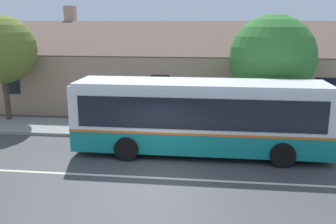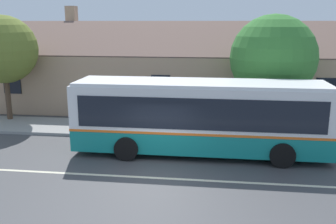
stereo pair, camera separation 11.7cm
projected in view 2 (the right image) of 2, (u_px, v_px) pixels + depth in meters
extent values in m
plane|color=#424244|center=(154.00, 178.00, 13.74)|extent=(300.00, 300.00, 0.00)
cube|color=gray|center=(173.00, 130.00, 19.51)|extent=(60.00, 3.00, 0.15)
cube|color=beige|center=(154.00, 178.00, 13.74)|extent=(60.00, 0.16, 0.01)
cube|color=tan|center=(170.00, 78.00, 25.82)|extent=(26.07, 8.74, 3.60)
cube|color=brown|center=(166.00, 38.00, 23.06)|extent=(26.67, 4.44, 2.13)
cube|color=brown|center=(174.00, 36.00, 27.28)|extent=(26.67, 4.44, 2.13)
cube|color=tan|center=(72.00, 15.00, 26.55)|extent=(0.70, 0.70, 1.20)
cube|color=black|center=(12.00, 83.00, 22.67)|extent=(1.10, 0.06, 1.30)
cube|color=black|center=(161.00, 86.00, 21.54)|extent=(1.10, 0.06, 1.30)
cube|color=black|center=(326.00, 90.00, 20.41)|extent=(1.10, 0.06, 1.30)
cube|color=#4C3323|center=(229.00, 104.00, 21.27)|extent=(1.00, 0.06, 2.10)
cube|color=#147F7A|center=(199.00, 137.00, 16.18)|extent=(10.69, 2.54, 0.89)
cube|color=orange|center=(199.00, 126.00, 16.07)|extent=(10.71, 2.56, 0.10)
cube|color=white|center=(200.00, 105.00, 15.85)|extent=(10.69, 2.54, 1.77)
cube|color=white|center=(200.00, 83.00, 15.63)|extent=(10.47, 2.41, 0.12)
cube|color=black|center=(201.00, 101.00, 17.09)|extent=(9.82, 0.06, 1.27)
cube|color=black|center=(198.00, 114.00, 14.65)|extent=(9.82, 0.06, 1.27)
cube|color=black|center=(332.00, 111.00, 15.22)|extent=(0.05, 2.20, 1.27)
cube|color=black|center=(334.00, 91.00, 15.03)|extent=(0.05, 1.75, 0.24)
cube|color=black|center=(328.00, 149.00, 15.61)|extent=(0.09, 2.50, 0.28)
cube|color=#192D99|center=(172.00, 128.00, 17.57)|extent=(2.99, 0.04, 0.62)
cube|color=black|center=(294.00, 116.00, 16.73)|extent=(0.90, 0.03, 2.41)
cylinder|color=black|center=(273.00, 136.00, 17.04)|extent=(1.00, 0.28, 1.00)
cylinder|color=black|center=(282.00, 155.00, 14.63)|extent=(1.00, 0.28, 1.00)
cylinder|color=black|center=(138.00, 132.00, 17.80)|extent=(1.00, 0.28, 1.00)
cylinder|color=black|center=(126.00, 149.00, 15.38)|extent=(1.00, 0.28, 1.00)
cube|color=brown|center=(94.00, 117.00, 20.12)|extent=(1.88, 0.10, 0.04)
cube|color=brown|center=(93.00, 118.00, 19.98)|extent=(1.88, 0.10, 0.04)
cube|color=brown|center=(92.00, 118.00, 19.85)|extent=(1.88, 0.10, 0.04)
cube|color=brown|center=(91.00, 113.00, 19.65)|extent=(1.88, 0.04, 0.10)
cube|color=brown|center=(91.00, 111.00, 19.62)|extent=(1.88, 0.04, 0.10)
cube|color=black|center=(107.00, 122.00, 19.94)|extent=(0.08, 0.43, 0.45)
cube|color=black|center=(80.00, 121.00, 20.13)|extent=(0.08, 0.43, 0.45)
cube|color=brown|center=(157.00, 121.00, 19.27)|extent=(1.85, 0.10, 0.04)
cube|color=brown|center=(157.00, 122.00, 19.13)|extent=(1.85, 0.10, 0.04)
cube|color=brown|center=(156.00, 123.00, 18.99)|extent=(1.85, 0.10, 0.04)
cube|color=brown|center=(156.00, 118.00, 18.80)|extent=(1.85, 0.04, 0.10)
cube|color=brown|center=(156.00, 115.00, 18.76)|extent=(1.85, 0.04, 0.10)
cube|color=black|center=(171.00, 127.00, 19.09)|extent=(0.08, 0.43, 0.45)
cube|color=black|center=(143.00, 126.00, 19.27)|extent=(0.08, 0.43, 0.45)
cylinder|color=#4C3828|center=(270.00, 108.00, 19.51)|extent=(0.36, 0.36, 2.40)
sphere|color=#387A33|center=(273.00, 58.00, 18.89)|extent=(4.36, 4.36, 4.36)
sphere|color=#387A33|center=(268.00, 71.00, 19.05)|extent=(2.93, 2.93, 2.93)
cylinder|color=#4C3828|center=(8.00, 97.00, 21.23)|extent=(0.30, 0.30, 2.90)
sphere|color=olive|center=(3.00, 49.00, 20.61)|extent=(3.74, 3.74, 3.74)
sphere|color=olive|center=(5.00, 60.00, 20.46)|extent=(2.23, 2.23, 2.23)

